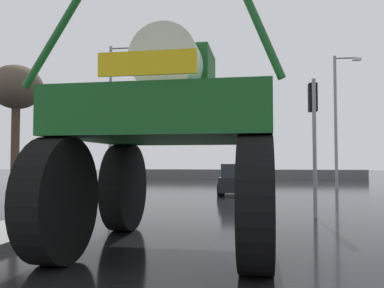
{
  "coord_description": "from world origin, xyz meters",
  "views": [
    {
      "loc": [
        1.84,
        -1.56,
        1.63
      ],
      "look_at": [
        0.24,
        9.77,
        2.14
      ],
      "focal_mm": 37.29,
      "sensor_mm": 36.0,
      "label": 1
    }
  ],
  "objects_px": {
    "traffic_signal_near_right": "(313,117)",
    "streetlight_far_right": "(337,115)",
    "sedan_ahead": "(238,180)",
    "traffic_signal_near_left": "(48,120)",
    "bare_tree_left": "(16,90)",
    "oversize_sprayer": "(175,139)",
    "streetlight_far_left": "(112,109)"
  },
  "relations": [
    {
      "from": "sedan_ahead",
      "to": "traffic_signal_near_left",
      "type": "xyz_separation_m",
      "value": [
        -5.88,
        -8.45,
        2.25
      ]
    },
    {
      "from": "oversize_sprayer",
      "to": "streetlight_far_left",
      "type": "relative_size",
      "value": 0.58
    },
    {
      "from": "streetlight_far_right",
      "to": "oversize_sprayer",
      "type": "bearing_deg",
      "value": -111.14
    },
    {
      "from": "sedan_ahead",
      "to": "streetlight_far_right",
      "type": "xyz_separation_m",
      "value": [
        5.96,
        4.73,
        3.77
      ]
    },
    {
      "from": "oversize_sprayer",
      "to": "streetlight_far_right",
      "type": "xyz_separation_m",
      "value": [
        6.83,
        17.67,
        2.42
      ]
    },
    {
      "from": "oversize_sprayer",
      "to": "traffic_signal_near_right",
      "type": "relative_size",
      "value": 1.31
    },
    {
      "from": "sedan_ahead",
      "to": "traffic_signal_near_right",
      "type": "bearing_deg",
      "value": -163.73
    },
    {
      "from": "traffic_signal_near_left",
      "to": "oversize_sprayer",
      "type": "bearing_deg",
      "value": -41.83
    },
    {
      "from": "bare_tree_left",
      "to": "sedan_ahead",
      "type": "bearing_deg",
      "value": 3.62
    },
    {
      "from": "traffic_signal_near_left",
      "to": "traffic_signal_near_right",
      "type": "height_order",
      "value": "traffic_signal_near_left"
    },
    {
      "from": "streetlight_far_left",
      "to": "bare_tree_left",
      "type": "relative_size",
      "value": 1.33
    },
    {
      "from": "streetlight_far_left",
      "to": "streetlight_far_right",
      "type": "distance_m",
      "value": 14.09
    },
    {
      "from": "sedan_ahead",
      "to": "traffic_signal_near_left",
      "type": "distance_m",
      "value": 10.53
    },
    {
      "from": "streetlight_far_right",
      "to": "bare_tree_left",
      "type": "bearing_deg",
      "value": -162.87
    },
    {
      "from": "traffic_signal_near_right",
      "to": "bare_tree_left",
      "type": "distance_m",
      "value": 16.41
    },
    {
      "from": "sedan_ahead",
      "to": "bare_tree_left",
      "type": "xyz_separation_m",
      "value": [
        -11.83,
        -0.75,
        4.78
      ]
    },
    {
      "from": "sedan_ahead",
      "to": "streetlight_far_left",
      "type": "relative_size",
      "value": 0.45
    },
    {
      "from": "oversize_sprayer",
      "to": "sedan_ahead",
      "type": "bearing_deg",
      "value": -2.2
    },
    {
      "from": "oversize_sprayer",
      "to": "sedan_ahead",
      "type": "distance_m",
      "value": 13.03
    },
    {
      "from": "oversize_sprayer",
      "to": "traffic_signal_near_right",
      "type": "bearing_deg",
      "value": -34.82
    },
    {
      "from": "bare_tree_left",
      "to": "streetlight_far_left",
      "type": "bearing_deg",
      "value": 51.49
    },
    {
      "from": "oversize_sprayer",
      "to": "streetlight_far_right",
      "type": "relative_size",
      "value": 0.65
    },
    {
      "from": "traffic_signal_near_right",
      "to": "bare_tree_left",
      "type": "bearing_deg",
      "value": 151.66
    },
    {
      "from": "sedan_ahead",
      "to": "traffic_signal_near_left",
      "type": "relative_size",
      "value": 1.01
    },
    {
      "from": "traffic_signal_near_right",
      "to": "streetlight_far_left",
      "type": "xyz_separation_m",
      "value": [
        -10.54,
        12.38,
        2.03
      ]
    },
    {
      "from": "oversize_sprayer",
      "to": "streetlight_far_left",
      "type": "distance_m",
      "value": 18.58
    },
    {
      "from": "traffic_signal_near_left",
      "to": "bare_tree_left",
      "type": "distance_m",
      "value": 10.05
    },
    {
      "from": "traffic_signal_near_right",
      "to": "streetlight_far_left",
      "type": "height_order",
      "value": "streetlight_far_left"
    },
    {
      "from": "traffic_signal_near_right",
      "to": "bare_tree_left",
      "type": "xyz_separation_m",
      "value": [
        -14.27,
        7.7,
        2.54
      ]
    },
    {
      "from": "sedan_ahead",
      "to": "streetlight_far_left",
      "type": "bearing_deg",
      "value": 64.19
    },
    {
      "from": "traffic_signal_near_right",
      "to": "streetlight_far_right",
      "type": "distance_m",
      "value": 13.73
    },
    {
      "from": "oversize_sprayer",
      "to": "traffic_signal_near_right",
      "type": "height_order",
      "value": "oversize_sprayer"
    }
  ]
}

